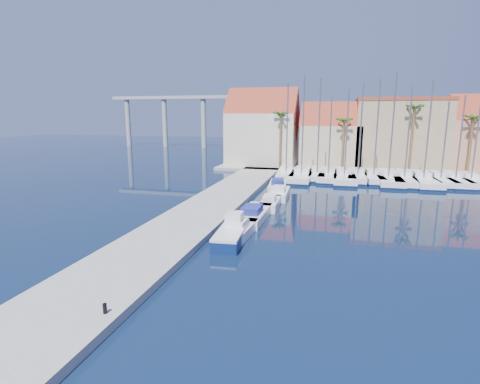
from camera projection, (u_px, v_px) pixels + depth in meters
The scene contains 31 objects.
ground at pixel (273, 282), 21.39m from camera, with size 260.00×260.00×0.00m, color black.
quay_west at pixel (205, 210), 36.34m from camera, with size 6.00×77.00×0.50m, color gray.
shore_north at pixel (377, 168), 64.33m from camera, with size 54.00×16.00×0.50m, color gray.
bollard at pixel (105, 308), 17.06m from camera, with size 0.19×0.19×0.48m, color black.
fishing_boat at pixel (232, 233), 28.19m from camera, with size 2.26×5.73×1.97m.
motorboat_west_0 at pixel (241, 230), 29.45m from camera, with size 1.90×5.16×1.40m.
motorboat_west_1 at pixel (253, 214), 33.99m from camera, with size 2.32×7.01×1.40m.
motorboat_west_2 at pixel (270, 203), 38.41m from camera, with size 1.86×5.33×1.40m.
motorboat_west_3 at pixel (280, 193), 43.03m from camera, with size 2.13×6.01×1.40m.
motorboat_west_4 at pixel (278, 185), 47.85m from camera, with size 2.77×6.79×1.40m.
sailboat_0 at pixel (286, 173), 56.54m from camera, with size 3.28×10.02×13.77m.
sailboat_1 at pixel (302, 175), 55.15m from camera, with size 3.31×11.96×14.69m.
sailboat_2 at pixel (317, 174), 55.50m from camera, with size 2.60×8.86×14.34m.
sailboat_3 at pixel (328, 176), 54.76m from camera, with size 3.01×10.12×11.79m.
sailboat_4 at pixel (344, 177), 53.89m from camera, with size 3.35×11.72×12.67m.
sailboat_5 at pixel (358, 176), 54.09m from camera, with size 3.18×9.86×13.52m.
sailboat_6 at pixel (373, 177), 53.46m from camera, with size 3.17×9.41×14.07m.
sailboat_7 at pixel (388, 178), 52.58m from camera, with size 3.26×12.01×14.78m.
sailboat_8 at pixel (404, 179), 52.17m from camera, with size 3.87×11.50×12.87m.
sailboat_9 at pixel (422, 180), 51.27m from camera, with size 3.27×11.62×13.76m.
sailboat_10 at pixel (439, 180), 51.32m from camera, with size 3.28×10.05×11.06m.
sailboat_11 at pixel (454, 180), 51.09m from camera, with size 3.00×10.45×11.81m.
sailboat_12 at pixel (470, 181), 50.51m from camera, with size 2.46×9.26×11.73m.
building_0 at pixel (263, 130), 67.03m from camera, with size 12.30×9.00×13.50m.
building_1 at pixel (331, 138), 64.32m from camera, with size 10.30×8.00×11.00m.
building_2 at pixel (399, 133), 62.35m from camera, with size 14.20×10.20×11.50m.
palm_0 at pixel (281, 116), 60.78m from camera, with size 2.60×2.60×10.15m.
palm_1 at pixel (344, 122), 58.51m from camera, with size 2.60×2.60×9.15m.
palm_2 at pixel (415, 110), 55.65m from camera, with size 2.60×2.60×11.15m.
palm_3 at pixel (474, 120), 53.97m from camera, with size 2.60×2.60×9.65m.
viaduct at pixel (187, 111), 106.60m from camera, with size 48.00×2.20×14.45m.
Camera 1 is at (3.20, -19.70, 9.45)m, focal length 28.00 mm.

